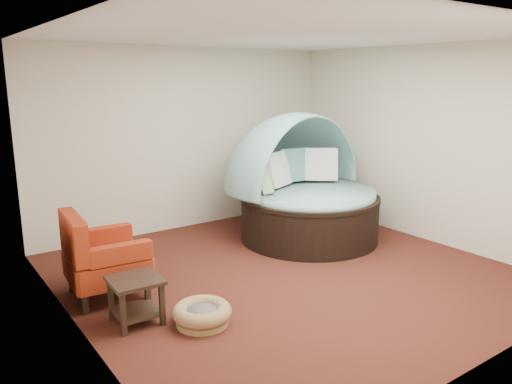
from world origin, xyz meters
TOP-DOWN VIEW (x-y plane):
  - floor at (0.00, 0.00)m, footprint 5.00×5.00m
  - wall_back at (0.00, 2.50)m, footprint 5.00×0.00m
  - wall_front at (0.00, -2.50)m, footprint 5.00×0.00m
  - wall_left at (-2.50, 0.00)m, footprint 0.00×5.00m
  - wall_right at (2.50, 0.00)m, footprint 0.00×5.00m
  - ceiling at (0.00, 0.00)m, footprint 5.00×5.00m
  - canopy_daybed at (1.08, 0.97)m, footprint 2.35×2.28m
  - pet_basket at (-1.50, -0.53)m, footprint 0.67×0.67m
  - red_armchair at (-2.06, 0.65)m, footprint 0.88×0.88m
  - side_table at (-2.00, -0.13)m, footprint 0.50×0.50m

SIDE VIEW (x-z plane):
  - floor at x=0.00m, z-range 0.00..0.00m
  - pet_basket at x=-1.50m, z-range 0.00..0.21m
  - side_table at x=-2.00m, z-range 0.07..0.52m
  - red_armchair at x=-2.06m, z-range -0.04..0.92m
  - canopy_daybed at x=1.08m, z-range -0.07..1.79m
  - wall_back at x=0.00m, z-range -1.10..3.90m
  - wall_front at x=0.00m, z-range -1.10..3.90m
  - wall_left at x=-2.50m, z-range -1.10..3.90m
  - wall_right at x=2.50m, z-range -1.10..3.90m
  - ceiling at x=0.00m, z-range 2.80..2.80m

